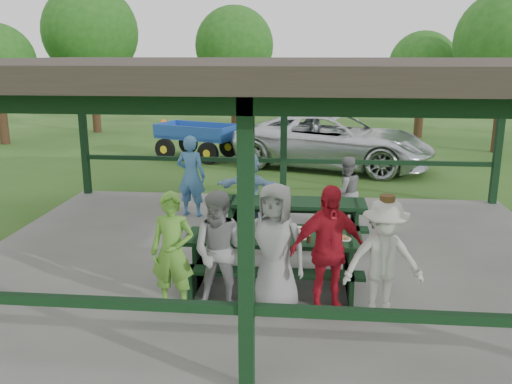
# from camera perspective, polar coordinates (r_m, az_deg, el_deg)

# --- Properties ---
(ground) EXTENTS (90.00, 90.00, 0.00)m
(ground) POSITION_cam_1_polar(r_m,az_deg,el_deg) (9.31, 1.70, -7.26)
(ground) COLOR #2B541A
(ground) RESTS_ON ground
(concrete_slab) EXTENTS (10.00, 8.00, 0.10)m
(concrete_slab) POSITION_cam_1_polar(r_m,az_deg,el_deg) (9.29, 1.71, -6.97)
(concrete_slab) COLOR slate
(concrete_slab) RESTS_ON ground
(pavilion_structure) EXTENTS (10.60, 8.60, 3.24)m
(pavilion_structure) POSITION_cam_1_polar(r_m,az_deg,el_deg) (8.66, 1.86, 12.62)
(pavilion_structure) COLOR black
(pavilion_structure) RESTS_ON concrete_slab
(picnic_table_near) EXTENTS (2.56, 1.39, 0.75)m
(picnic_table_near) POSITION_cam_1_polar(r_m,az_deg,el_deg) (7.98, 1.81, -6.62)
(picnic_table_near) COLOR black
(picnic_table_near) RESTS_ON concrete_slab
(picnic_table_far) EXTENTS (2.59, 1.39, 0.75)m
(picnic_table_far) POSITION_cam_1_polar(r_m,az_deg,el_deg) (9.86, 3.93, -2.49)
(picnic_table_far) COLOR black
(picnic_table_far) RESTS_ON concrete_slab
(table_setting) EXTENTS (2.19, 0.45, 0.10)m
(table_setting) POSITION_cam_1_polar(r_m,az_deg,el_deg) (7.90, 3.26, -4.48)
(table_setting) COLOR white
(table_setting) RESTS_ON picnic_table_near
(contestant_green) EXTENTS (0.62, 0.43, 1.62)m
(contestant_green) POSITION_cam_1_polar(r_m,az_deg,el_deg) (7.21, -8.78, -6.30)
(contestant_green) COLOR #64AA37
(contestant_green) RESTS_ON concrete_slab
(contestant_grey_left) EXTENTS (0.82, 0.65, 1.63)m
(contestant_grey_left) POSITION_cam_1_polar(r_m,az_deg,el_deg) (7.13, -3.69, -6.33)
(contestant_grey_left) COLOR gray
(contestant_grey_left) RESTS_ON concrete_slab
(contestant_grey_mid) EXTENTS (0.96, 0.76, 1.73)m
(contestant_grey_mid) POSITION_cam_1_polar(r_m,az_deg,el_deg) (7.14, 2.01, -5.88)
(contestant_grey_mid) COLOR gray
(contestant_grey_mid) RESTS_ON concrete_slab
(contestant_red) EXTENTS (1.10, 0.74, 1.74)m
(contestant_red) POSITION_cam_1_polar(r_m,az_deg,el_deg) (7.10, 7.55, -6.10)
(contestant_red) COLOR red
(contestant_red) RESTS_ON concrete_slab
(contestant_white_fedora) EXTENTS (1.11, 0.75, 1.65)m
(contestant_white_fedora) POSITION_cam_1_polar(r_m,az_deg,el_deg) (7.06, 13.28, -7.03)
(contestant_white_fedora) COLOR beige
(contestant_white_fedora) RESTS_ON concrete_slab
(spectator_lblue) EXTENTS (1.45, 0.67, 1.51)m
(spectator_lblue) POSITION_cam_1_polar(r_m,az_deg,el_deg) (10.55, -0.74, 0.25)
(spectator_lblue) COLOR #9CC8F1
(spectator_lblue) RESTS_ON concrete_slab
(spectator_blue) EXTENTS (0.69, 0.52, 1.71)m
(spectator_blue) POSITION_cam_1_polar(r_m,az_deg,el_deg) (11.36, -6.85, 1.69)
(spectator_blue) COLOR teal
(spectator_blue) RESTS_ON concrete_slab
(spectator_grey) EXTENTS (0.85, 0.78, 1.42)m
(spectator_grey) POSITION_cam_1_polar(r_m,az_deg,el_deg) (10.69, 9.38, -0.02)
(spectator_grey) COLOR gray
(spectator_grey) RESTS_ON concrete_slab
(pickup_truck) EXTENTS (6.54, 4.40, 1.67)m
(pickup_truck) POSITION_cam_1_polar(r_m,az_deg,el_deg) (16.81, 8.15, 5.37)
(pickup_truck) COLOR silver
(pickup_truck) RESTS_ON ground
(farm_trailer) EXTENTS (3.54, 2.29, 1.24)m
(farm_trailer) POSITION_cam_1_polar(r_m,az_deg,el_deg) (18.26, -6.18, 5.46)
(farm_trailer) COLOR #1C469C
(farm_trailer) RESTS_ON ground
(tree_far_left) EXTENTS (4.04, 4.04, 6.32)m
(tree_far_left) POSITION_cam_1_polar(r_m,az_deg,el_deg) (25.17, -17.04, 15.74)
(tree_far_left) COLOR #322114
(tree_far_left) RESTS_ON ground
(tree_left) EXTENTS (3.54, 3.54, 5.53)m
(tree_left) POSITION_cam_1_polar(r_m,az_deg,el_deg) (25.37, -2.29, 15.10)
(tree_left) COLOR #322114
(tree_left) RESTS_ON ground
(tree_mid) EXTENTS (2.77, 2.77, 4.32)m
(tree_mid) POSITION_cam_1_polar(r_m,az_deg,el_deg) (23.60, 17.15, 12.55)
(tree_mid) COLOR #322114
(tree_mid) RESTS_ON ground
(tree_right) EXTENTS (3.57, 3.57, 5.58)m
(tree_right) POSITION_cam_1_polar(r_m,az_deg,el_deg) (20.91, 24.98, 14.06)
(tree_right) COLOR #322114
(tree_right) RESTS_ON ground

